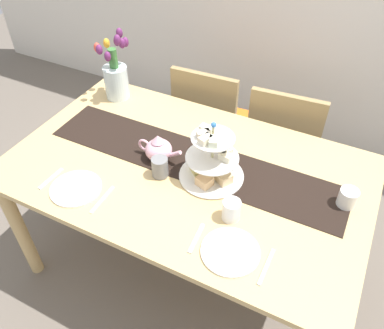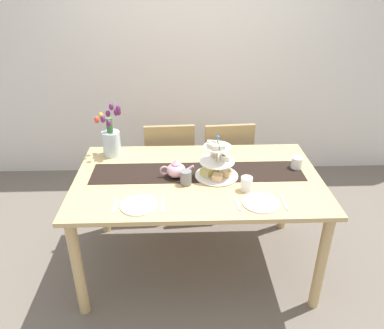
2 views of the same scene
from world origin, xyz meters
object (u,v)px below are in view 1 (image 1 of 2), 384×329
Objects in this scene: teapot at (158,149)px; fork_right at (196,238)px; tiered_cake_stand at (211,161)px; dinner_plate_left at (76,188)px; dining_table at (187,183)px; dinner_plate_right at (230,252)px; mug_white_text at (231,210)px; tulip_vase at (116,76)px; cream_jug at (348,198)px; chair_left at (210,121)px; knife_right at (266,267)px; mug_grey at (160,167)px; chair_right at (283,142)px; fork_left at (51,179)px; knife_left at (102,200)px.

teapot is 1.59× the size of fork_right.
tiered_cake_stand is 1.32× the size of dinner_plate_left.
dinner_plate_right is at bearing -43.25° from dining_table.
teapot is at bearing 157.49° from mug_white_text.
tulip_vase reaches higher than dinner_plate_right.
cream_jug reaches higher than dining_table.
dinner_plate_right is at bearing -54.98° from tiered_cake_stand.
chair_left reaches higher than dinner_plate_left.
fork_right is at bearing 180.00° from knife_right.
tiered_cake_stand is at bearing 24.20° from mug_grey.
fork_right is at bearing -68.03° from chair_left.
chair_left reaches higher than knife_right.
cream_jug is 0.89× the size of mug_white_text.
chair_left is 1.00× the size of chair_right.
chair_left is at bearing 40.84° from tulip_vase.
teapot is 0.51m from fork_left.
mug_white_text reaches higher than fork_right.
chair_left is 2.18× the size of tulip_vase.
fork_left is (-0.65, -0.35, -0.09)m from tiered_cake_stand.
dinner_plate_left reaches higher than dining_table.
chair_right is at bearing 86.65° from fork_right.
teapot is 1.59× the size of fork_left.
dinner_plate_left is at bearing -145.53° from tiered_cake_stand.
dining_table is at bearing -172.06° from cream_jug.
chair_right is 1.31m from dinner_plate_left.
knife_right is at bearing -22.62° from mug_grey.
fork_left is at bearing 180.00° from dinner_plate_right.
cream_jug is at bearing 25.33° from knife_left.
chair_right is at bearing 66.00° from mug_grey.
mug_white_text reaches higher than dining_table.
knife_right is (0.73, -1.09, 0.28)m from chair_left.
tiered_cake_stand is 0.73× the size of tulip_vase.
dinner_plate_right reaches higher than fork_right.
dining_table is at bearing 56.49° from knife_left.
fork_right is at bearing -74.26° from tiered_cake_stand.
mug_grey is (0.44, 0.25, 0.05)m from fork_left.
cream_jug is 1.05m from knife_left.
dinner_plate_right is (0.59, -1.09, 0.28)m from chair_left.
dinner_plate_left reaches higher than knife_right.
cream_jug is 0.50m from mug_white_text.
teapot reaches higher than cream_jug.
teapot is 2.51× the size of mug_white_text.
cream_jug is at bearing -56.38° from chair_right.
knife_right is (0.89, 0.00, -0.00)m from dinner_plate_left.
fork_left is 0.84m from mug_white_text.
knife_right is at bearing 0.00° from fork_left.
fork_right reaches higher than dining_table.
chair_right is 3.82× the size of teapot.
fork_left is at bearing -151.93° from tiered_cake_stand.
tulip_vase is 0.84m from knife_left.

